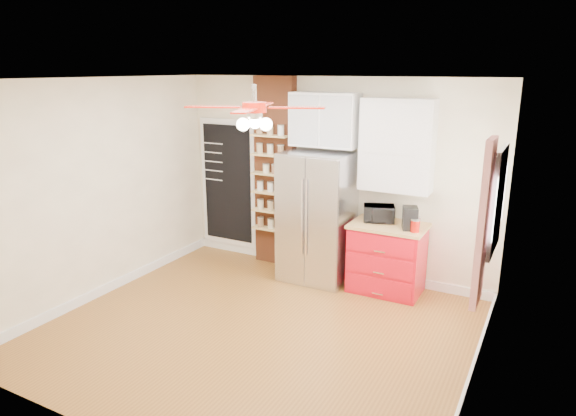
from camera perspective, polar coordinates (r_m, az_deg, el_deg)
The scene contains 21 objects.
floor at distance 5.85m, azimuth -3.34°, elevation -13.38°, with size 4.50×4.50×0.00m, color brown.
ceiling at distance 5.13m, azimuth -3.81°, elevation 14.11°, with size 4.50×4.50×0.00m, color white.
wall_back at distance 7.06m, azimuth 4.94°, elevation 3.38°, with size 4.50×0.02×2.70m, color #FEF2CC.
wall_front at distance 3.87m, azimuth -19.32°, elevation -7.71°, with size 4.50×0.02×2.70m, color #FEF2CC.
wall_left at distance 6.75m, azimuth -20.09°, elevation 1.93°, with size 0.02×4.00×2.70m, color #FEF2CC.
wall_right at distance 4.62m, azimuth 21.05°, elevation -4.10°, with size 0.02×4.00×2.70m, color #FEF2CC.
chalkboard at distance 7.89m, azimuth -6.65°, elevation 2.74°, with size 0.95×0.05×1.95m.
brick_pillar at distance 7.36m, azimuth -1.42°, elevation 3.92°, with size 0.60×0.16×2.70m, color brown.
fridge at distance 6.87m, azimuth 3.25°, elevation -1.02°, with size 0.90×0.70×1.75m, color silver.
upper_glass_cabinet at distance 6.80m, azimuth 4.11°, elevation 9.76°, with size 0.90×0.35×0.70m, color white.
red_cabinet at distance 6.73m, azimuth 10.93°, elevation -5.45°, with size 0.94×0.64×0.90m.
upper_shelf_unit at distance 6.53m, azimuth 12.01°, elevation 6.80°, with size 0.90×0.30×1.15m, color white.
window at distance 5.43m, azimuth 22.29°, elevation 0.79°, with size 0.04×0.75×1.05m, color white.
curtain at distance 4.93m, azimuth 20.89°, elevation -1.67°, with size 0.06×0.40×1.55m, color #B31721.
ceiling_fan at distance 5.14m, azimuth -3.76°, elevation 11.03°, with size 1.40×1.40×0.44m.
toaster_oven at distance 6.65m, azimuth 10.07°, elevation -0.60°, with size 0.39×0.26×0.21m, color black.
coffee_maker at distance 6.41m, azimuth 13.40°, elevation -1.10°, with size 0.17×0.22×0.28m, color black.
canister_left at distance 6.33m, azimuth 13.94°, elevation -1.99°, with size 0.10×0.10×0.14m, color #AA1209.
canister_right at distance 6.52m, azimuth 14.09°, elevation -1.57°, with size 0.09×0.09×0.13m, color #AA0916.
pantry_jar_oats at distance 7.24m, azimuth -2.44°, elevation 4.38°, with size 0.09×0.09×0.12m, color beige.
pantry_jar_beans at distance 7.18m, azimuth -1.44°, elevation 4.31°, with size 0.10×0.10×0.12m, color #94674B.
Camera 1 is at (2.69, -4.37, 2.81)m, focal length 32.00 mm.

